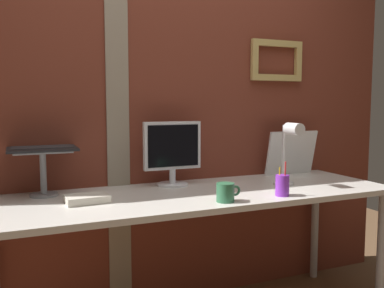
{
  "coord_description": "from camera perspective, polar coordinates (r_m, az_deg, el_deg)",
  "views": [
    {
      "loc": [
        -0.77,
        -1.98,
        1.23
      ],
      "look_at": [
        0.11,
        0.11,
        1.01
      ],
      "focal_mm": 38.66,
      "sensor_mm": 36.0,
      "label": 1
    }
  ],
  "objects": [
    {
      "name": "whiteboard_panel",
      "position": [
        2.82,
        13.54,
        -1.21
      ],
      "size": [
        0.37,
        0.08,
        0.29
      ],
      "primitive_type": "cube",
      "rotation": [
        0.21,
        0.0,
        0.0
      ],
      "color": "white",
      "rests_on": "desk"
    },
    {
      "name": "laptop_stand",
      "position": [
        2.24,
        -19.87,
        -2.76
      ],
      "size": [
        0.28,
        0.22,
        0.24
      ],
      "color": "gray",
      "rests_on": "desk"
    },
    {
      "name": "monitor",
      "position": [
        2.38,
        -2.72,
        -0.83
      ],
      "size": [
        0.34,
        0.18,
        0.37
      ],
      "color": "white",
      "rests_on": "desk"
    },
    {
      "name": "coffee_mug",
      "position": [
        2.01,
        4.69,
        -6.67
      ],
      "size": [
        0.13,
        0.09,
        0.09
      ],
      "color": "#33724C",
      "rests_on": "desk"
    },
    {
      "name": "pen_cup",
      "position": [
        2.18,
        12.35,
        -5.58
      ],
      "size": [
        0.07,
        0.07,
        0.18
      ],
      "color": "purple",
      "rests_on": "desk"
    },
    {
      "name": "desk",
      "position": [
        2.24,
        1.01,
        -8.32
      ],
      "size": [
        2.17,
        0.7,
        0.76
      ],
      "color": "silver",
      "rests_on": "ground_plane"
    },
    {
      "name": "brick_wall_back",
      "position": [
        2.52,
        -5.17,
        5.38
      ],
      "size": [
        3.36,
        0.16,
        2.44
      ],
      "color": "brown",
      "rests_on": "ground_plane"
    },
    {
      "name": "desk_lamp",
      "position": [
        2.42,
        13.3,
        -0.4
      ],
      "size": [
        0.12,
        0.2,
        0.37
      ],
      "color": "white",
      "rests_on": "desk"
    },
    {
      "name": "paper_clutter_stack",
      "position": [
        2.06,
        -14.3,
        -7.32
      ],
      "size": [
        0.21,
        0.15,
        0.04
      ],
      "primitive_type": "cube",
      "rotation": [
        0.0,
        0.0,
        0.06
      ],
      "color": "silver",
      "rests_on": "desk"
    },
    {
      "name": "laptop",
      "position": [
        2.3,
        -20.08,
        0.8
      ],
      "size": [
        0.34,
        0.31,
        0.22
      ],
      "color": "black",
      "rests_on": "laptop_stand"
    }
  ]
}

